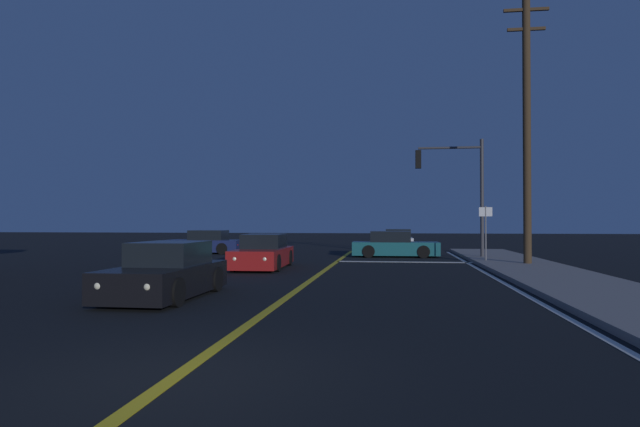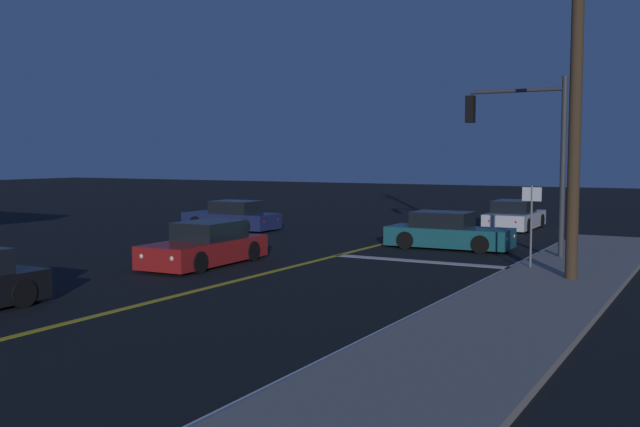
# 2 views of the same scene
# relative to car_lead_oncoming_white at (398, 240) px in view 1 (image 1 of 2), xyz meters

# --- Properties ---
(ground_plane) EXTENTS (160.00, 160.00, 0.00)m
(ground_plane) POSITION_rel_car_lead_oncoming_white_xyz_m (-2.89, -30.54, -0.58)
(ground_plane) COLOR black
(sidewalk_right) EXTENTS (3.20, 36.14, 0.15)m
(sidewalk_right) POSITION_rel_car_lead_oncoming_white_xyz_m (4.78, -20.50, -0.51)
(sidewalk_right) COLOR gray
(sidewalk_right) RESTS_ON ground
(lane_line_center) EXTENTS (0.20, 34.13, 0.01)m
(lane_line_center) POSITION_rel_car_lead_oncoming_white_xyz_m (-2.89, -20.50, -0.58)
(lane_line_center) COLOR gold
(lane_line_center) RESTS_ON ground
(lane_line_edge_right) EXTENTS (0.16, 34.13, 0.01)m
(lane_line_edge_right) POSITION_rel_car_lead_oncoming_white_xyz_m (2.93, -20.50, -0.58)
(lane_line_edge_right) COLOR silver
(lane_line_edge_right) RESTS_ON ground
(stop_bar) EXTENTS (6.07, 0.50, 0.01)m
(stop_bar) POSITION_rel_car_lead_oncoming_white_xyz_m (0.15, -11.96, -0.58)
(stop_bar) COLOR silver
(stop_bar) RESTS_ON ground
(car_lead_oncoming_white) EXTENTS (2.03, 4.54, 1.34)m
(car_lead_oncoming_white) POSITION_rel_car_lead_oncoming_white_xyz_m (0.00, 0.00, 0.00)
(car_lead_oncoming_white) COLOR silver
(car_lead_oncoming_white) RESTS_ON ground
(car_far_approaching_red) EXTENTS (1.97, 4.66, 1.34)m
(car_far_approaching_red) POSITION_rel_car_lead_oncoming_white_xyz_m (-5.43, -15.89, -0.00)
(car_far_approaching_red) COLOR maroon
(car_far_approaching_red) RESTS_ON ground
(car_distant_tail_teal) EXTENTS (4.53, 1.92, 1.34)m
(car_distant_tail_teal) POSITION_rel_car_lead_oncoming_white_xyz_m (-0.28, -8.37, -0.00)
(car_distant_tail_teal) COLOR #195960
(car_distant_tail_teal) RESTS_ON ground
(car_parked_curb_black) EXTENTS (1.84, 4.20, 1.34)m
(car_parked_curb_black) POSITION_rel_car_lead_oncoming_white_xyz_m (-5.77, -24.25, -0.00)
(car_parked_curb_black) COLOR black
(car_parked_curb_black) RESTS_ON ground
(car_side_waiting_navy) EXTENTS (4.39, 1.94, 1.34)m
(car_side_waiting_navy) POSITION_rel_car_lead_oncoming_white_xyz_m (-11.15, -6.68, -0.00)
(car_side_waiting_navy) COLOR navy
(car_side_waiting_navy) RESTS_ON ground
(traffic_signal_near_right) EXTENTS (3.29, 0.28, 5.88)m
(traffic_signal_near_right) POSITION_rel_car_lead_oncoming_white_xyz_m (2.85, -9.66, 3.30)
(traffic_signal_near_right) COLOR #38383D
(traffic_signal_near_right) RESTS_ON ground
(utility_pole_right) EXTENTS (1.78, 0.32, 11.11)m
(utility_pole_right) POSITION_rel_car_lead_oncoming_white_xyz_m (5.08, -13.91, 5.16)
(utility_pole_right) COLOR #42301E
(utility_pole_right) RESTS_ON ground
(street_sign_corner) EXTENTS (0.56, 0.07, 2.52)m
(street_sign_corner) POSITION_rel_car_lead_oncoming_white_xyz_m (3.68, -12.46, 1.11)
(street_sign_corner) COLOR slate
(street_sign_corner) RESTS_ON ground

